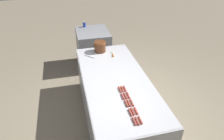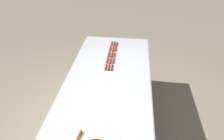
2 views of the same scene
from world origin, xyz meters
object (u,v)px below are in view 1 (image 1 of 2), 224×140
(bean_pot, at_px, (100,46))
(hot_dog_12, at_px, (132,103))
(hot_dog_0, at_px, (134,121))
(hot_dog_6, at_px, (133,111))
(hot_dog_2, at_px, (126,103))
(soda_can, at_px, (84,24))
(hot_dog_5, at_px, (137,121))
(hot_dog_14, at_px, (125,89))
(hot_dog_11, at_px, (136,111))
(serving_spoon, at_px, (92,55))
(hot_dog_3, at_px, (123,96))
(back_cabinet, at_px, (93,49))
(hot_dog_8, at_px, (125,96))
(hot_dog_1, at_px, (130,112))
(hot_dog_9, at_px, (122,89))
(carrot, at_px, (113,54))
(hot_dog_4, at_px, (120,89))
(hot_dog_10, at_px, (140,120))
(hot_dog_7, at_px, (129,103))
(hot_dog_13, at_px, (128,95))

(bean_pot, bearing_deg, hot_dog_12, -85.62)
(hot_dog_0, xyz_separation_m, hot_dog_6, (0.04, 0.16, 0.00))
(hot_dog_2, height_order, soda_can, soda_can)
(hot_dog_5, xyz_separation_m, hot_dog_14, (0.04, 0.64, 0.00))
(hot_dog_5, height_order, hot_dog_11, same)
(hot_dog_2, relative_size, hot_dog_14, 1.00)
(hot_dog_2, distance_m, soda_can, 2.91)
(serving_spoon, bearing_deg, hot_dog_3, -80.73)
(hot_dog_2, relative_size, hot_dog_3, 1.00)
(back_cabinet, relative_size, hot_dog_8, 6.69)
(soda_can, bearing_deg, hot_dog_1, -86.51)
(hot_dog_9, distance_m, carrot, 1.08)
(hot_dog_0, bearing_deg, hot_dog_9, 86.73)
(hot_dog_5, bearing_deg, hot_dog_4, 93.24)
(back_cabinet, bearing_deg, hot_dog_8, -88.20)
(hot_dog_1, relative_size, carrot, 0.75)
(hot_dog_5, bearing_deg, hot_dog_9, 89.95)
(hot_dog_5, xyz_separation_m, hot_dog_9, (0.00, 0.64, 0.00))
(hot_dog_10, relative_size, hot_dog_14, 1.00)
(hot_dog_5, relative_size, hot_dog_6, 1.00)
(back_cabinet, bearing_deg, bean_pot, -90.20)
(hot_dog_7, height_order, hot_dog_11, same)
(hot_dog_13, height_order, bean_pot, bean_pot)
(soda_can, bearing_deg, hot_dog_3, -86.22)
(hot_dog_9, height_order, serving_spoon, hot_dog_9)
(hot_dog_3, relative_size, hot_dog_11, 1.00)
(hot_dog_4, relative_size, hot_dog_10, 1.00)
(hot_dog_2, distance_m, hot_dog_8, 0.16)
(hot_dog_4, bearing_deg, hot_dog_14, 0.93)
(hot_dog_6, distance_m, hot_dog_13, 0.31)
(hot_dog_11, bearing_deg, hot_dog_10, -90.80)
(hot_dog_8, distance_m, hot_dog_12, 0.17)
(hot_dog_2, distance_m, hot_dog_3, 0.15)
(hot_dog_3, distance_m, hot_dog_6, 0.31)
(hot_dog_7, height_order, carrot, carrot)
(hot_dog_11, bearing_deg, hot_dog_3, 104.83)
(hot_dog_10, bearing_deg, bean_pot, 93.63)
(hot_dog_1, height_order, hot_dog_2, same)
(hot_dog_11, distance_m, soda_can, 3.08)
(hot_dog_4, xyz_separation_m, hot_dog_5, (0.04, -0.63, 0.00))
(serving_spoon, relative_size, soda_can, 1.77)
(carrot, bearing_deg, hot_dog_9, -96.65)
(carrot, distance_m, soda_can, 1.56)
(hot_dog_1, xyz_separation_m, carrot, (0.16, 1.56, 0.00))
(hot_dog_3, xyz_separation_m, hot_dog_5, (0.04, -0.48, 0.00))
(hot_dog_8, height_order, carrot, carrot)
(back_cabinet, height_order, hot_dog_14, back_cabinet)
(hot_dog_8, height_order, soda_can, soda_can)
(hot_dog_13, bearing_deg, soda_can, 95.44)
(hot_dog_8, bearing_deg, back_cabinet, 91.80)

